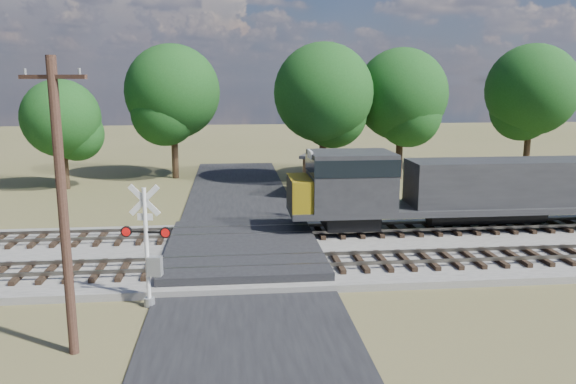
{
  "coord_description": "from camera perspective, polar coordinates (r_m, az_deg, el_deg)",
  "views": [
    {
      "loc": [
        -0.47,
        -24.7,
        8.08
      ],
      "look_at": [
        2.26,
        2.0,
        2.72
      ],
      "focal_mm": 35.0,
      "sensor_mm": 36.0,
      "label": 1
    }
  ],
  "objects": [
    {
      "name": "road",
      "position": [
        25.98,
        -4.54,
        -6.77
      ],
      "size": [
        7.0,
        60.0,
        0.08
      ],
      "primitive_type": "cube",
      "color": "black",
      "rests_on": "ground"
    },
    {
      "name": "crossing_signal_far",
      "position": [
        32.49,
        3.27,
        -0.29
      ],
      "size": [
        1.52,
        0.33,
        3.76
      ],
      "rotation": [
        0.0,
        0.0,
        3.17
      ],
      "color": "silver",
      "rests_on": "ground"
    },
    {
      "name": "treeline",
      "position": [
        45.62,
        0.78,
        9.73
      ],
      "size": [
        80.81,
        11.52,
        11.48
      ],
      "color": "black",
      "rests_on": "ground"
    },
    {
      "name": "equipment_shed",
      "position": [
        39.27,
        5.26,
        1.73
      ],
      "size": [
        6.03,
        6.03,
        3.12
      ],
      "rotation": [
        0.0,
        0.0,
        -0.41
      ],
      "color": "#4F3422",
      "rests_on": "ground"
    },
    {
      "name": "track_far",
      "position": [
        28.96,
        1.51,
        -4.06
      ],
      "size": [
        140.0,
        2.6,
        0.33
      ],
      "color": "black",
      "rests_on": "ballast_bed"
    },
    {
      "name": "crossing_panel",
      "position": [
        26.37,
        -4.57,
        -5.86
      ],
      "size": [
        7.0,
        9.0,
        0.62
      ],
      "primitive_type": "cube",
      "color": "#262628",
      "rests_on": "ground"
    },
    {
      "name": "ground",
      "position": [
        25.99,
        -4.54,
        -6.85
      ],
      "size": [
        160.0,
        160.0,
        0.0
      ],
      "primitive_type": "plane",
      "color": "brown",
      "rests_on": "ground"
    },
    {
      "name": "utility_pole",
      "position": [
        17.27,
        -21.94,
        -1.03
      ],
      "size": [
        2.03,
        0.9,
        8.75
      ],
      "rotation": [
        0.0,
        0.0,
        -0.38
      ],
      "color": "#331E17",
      "rests_on": "ground"
    },
    {
      "name": "crossing_signal_near",
      "position": [
        20.77,
        -13.88,
        -6.41
      ],
      "size": [
        1.81,
        0.49,
        4.52
      ],
      "rotation": [
        0.0,
        0.0,
        -0.19
      ],
      "color": "silver",
      "rests_on": "ground"
    },
    {
      "name": "ballast_bed",
      "position": [
        28.42,
        16.12,
        -5.36
      ],
      "size": [
        140.0,
        10.0,
        0.3
      ],
      "primitive_type": "cube",
      "color": "gray",
      "rests_on": "ground"
    },
    {
      "name": "track_near",
      "position": [
        24.22,
        3.03,
        -7.17
      ],
      "size": [
        140.0,
        2.6,
        0.33
      ],
      "color": "black",
      "rests_on": "ballast_bed"
    }
  ]
}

